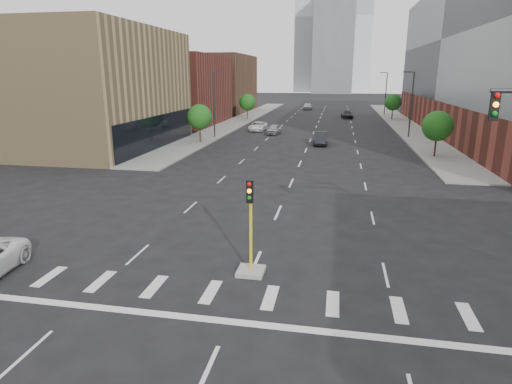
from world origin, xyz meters
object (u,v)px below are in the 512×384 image
(median_traffic_signal, at_px, (251,254))
(car_mid_right, at_px, (321,138))
(car_distant, at_px, (308,106))
(car_far_left, at_px, (258,126))
(car_near_left, at_px, (274,129))
(car_deep_right, at_px, (347,114))

(median_traffic_signal, xyz_separation_m, car_mid_right, (1.50, 37.67, -0.17))
(median_traffic_signal, distance_m, car_distant, 93.22)
(car_mid_right, height_order, car_distant, car_distant)
(car_far_left, height_order, car_distant, car_distant)
(median_traffic_signal, relative_size, car_near_left, 1.05)
(median_traffic_signal, bearing_deg, car_deep_right, 85.80)
(car_deep_right, xyz_separation_m, car_distant, (-9.46, 20.33, 0.09))
(car_mid_right, xyz_separation_m, car_far_left, (-10.39, 12.14, -0.10))
(median_traffic_signal, bearing_deg, car_mid_right, 87.72)
(median_traffic_signal, bearing_deg, car_near_left, 97.14)
(car_distant, bearing_deg, car_near_left, -93.46)
(car_deep_right, bearing_deg, car_far_left, -127.61)
(median_traffic_signal, relative_size, car_far_left, 0.87)
(car_deep_right, bearing_deg, median_traffic_signal, -100.03)
(car_far_left, bearing_deg, car_deep_right, 60.15)
(car_near_left, height_order, car_distant, car_distant)
(car_far_left, height_order, car_deep_right, car_deep_right)
(car_far_left, bearing_deg, car_mid_right, -47.51)
(car_mid_right, bearing_deg, median_traffic_signal, -93.64)
(median_traffic_signal, height_order, car_distant, median_traffic_signal)
(car_mid_right, relative_size, car_deep_right, 0.93)
(car_mid_right, distance_m, car_distant, 55.75)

